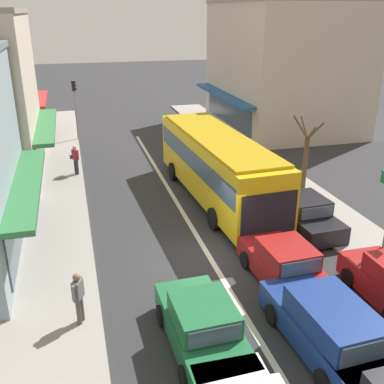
# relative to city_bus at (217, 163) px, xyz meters

# --- Properties ---
(ground_plane) EXTENTS (140.00, 140.00, 0.00)m
(ground_plane) POSITION_rel_city_bus_xyz_m (-1.95, -5.17, -1.88)
(ground_plane) COLOR #2D2D30
(lane_centre_line) EXTENTS (0.20, 28.00, 0.01)m
(lane_centre_line) POSITION_rel_city_bus_xyz_m (-1.95, -1.17, -1.88)
(lane_centre_line) COLOR silver
(lane_centre_line) RESTS_ON ground
(sidewalk_left) EXTENTS (5.20, 44.00, 0.14)m
(sidewalk_left) POSITION_rel_city_bus_xyz_m (-8.75, 0.83, -1.81)
(sidewalk_left) COLOR gray
(sidewalk_left) RESTS_ON ground
(kerb_right) EXTENTS (2.80, 44.00, 0.12)m
(kerb_right) POSITION_rel_city_bus_xyz_m (4.25, 0.83, -1.82)
(kerb_right) COLOR gray
(kerb_right) RESTS_ON ground
(building_right_far) EXTENTS (9.84, 11.82, 9.38)m
(building_right_far) POSITION_rel_city_bus_xyz_m (9.53, 12.99, 2.80)
(building_right_far) COLOR beige
(building_right_far) RESTS_ON ground
(city_bus) EXTENTS (3.11, 10.96, 3.23)m
(city_bus) POSITION_rel_city_bus_xyz_m (0.00, 0.00, 0.00)
(city_bus) COLOR yellow
(city_bus) RESTS_ON ground
(sedan_queue_far_back) EXTENTS (1.99, 4.25, 1.47)m
(sedan_queue_far_back) POSITION_rel_city_bus_xyz_m (-3.59, -9.81, -1.22)
(sedan_queue_far_back) COLOR #1E6638
(sedan_queue_far_back) RESTS_ON ground
(wagon_behind_bus_near) EXTENTS (2.09, 4.57, 1.58)m
(wagon_behind_bus_near) POSITION_rel_city_bus_xyz_m (-0.38, -10.78, -1.14)
(wagon_behind_bus_near) COLOR navy
(wagon_behind_bus_near) RESTS_ON ground
(sedan_adjacent_lane_trail) EXTENTS (2.01, 4.26, 1.47)m
(sedan_adjacent_lane_trail) POSITION_rel_city_bus_xyz_m (-0.03, -7.49, -1.22)
(sedan_adjacent_lane_trail) COLOR maroon
(sedan_adjacent_lane_trail) RESTS_ON ground
(parked_sedan_kerb_second) EXTENTS (2.02, 4.26, 1.47)m
(parked_sedan_kerb_second) POSITION_rel_city_bus_xyz_m (2.55, -3.93, -1.22)
(parked_sedan_kerb_second) COLOR black
(parked_sedan_kerb_second) RESTS_ON ground
(traffic_light_downstreet) EXTENTS (0.32, 0.24, 4.20)m
(traffic_light_downstreet) POSITION_rel_city_bus_xyz_m (-6.14, 12.78, 0.97)
(traffic_light_downstreet) COLOR gray
(traffic_light_downstreet) RESTS_ON ground
(street_tree_right) EXTENTS (1.74, 1.55, 4.02)m
(street_tree_right) POSITION_rel_city_bus_xyz_m (4.56, -0.17, -0.06)
(street_tree_right) COLOR brown
(street_tree_right) RESTS_ON ground
(pedestrian_with_handbag_near) EXTENTS (0.50, 0.61, 1.63)m
(pedestrian_with_handbag_near) POSITION_rel_city_bus_xyz_m (-6.48, 5.21, -0.81)
(pedestrian_with_handbag_near) COLOR #333338
(pedestrian_with_handbag_near) RESTS_ON sidewalk_left
(pedestrian_browsing_midblock) EXTENTS (0.36, 0.52, 1.63)m
(pedestrian_browsing_midblock) POSITION_rel_city_bus_xyz_m (-6.76, -8.01, -0.81)
(pedestrian_browsing_midblock) COLOR #4C4742
(pedestrian_browsing_midblock) RESTS_ON sidewalk_left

